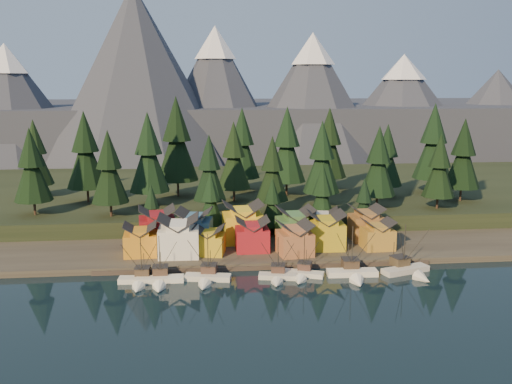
{
  "coord_description": "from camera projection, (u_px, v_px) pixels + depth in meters",
  "views": [
    {
      "loc": [
        -15.26,
        -112.59,
        44.08
      ],
      "look_at": [
        -0.57,
        30.0,
        15.76
      ],
      "focal_mm": 40.0,
      "sensor_mm": 36.0,
      "label": 1
    }
  ],
  "objects": [
    {
      "name": "tree_hill_0",
      "position": [
        32.0,
        168.0,
        160.65
      ],
      "size": [
        10.74,
        10.74,
        25.02
      ],
      "color": "#332319",
      "rests_on": "hillside"
    },
    {
      "name": "boat_1",
      "position": [
        160.0,
        274.0,
        124.88
      ],
      "size": [
        10.7,
        11.64,
        11.56
      ],
      "rotation": [
        0.0,
        0.0,
        0.01
      ],
      "color": "white",
      "rests_on": "ground"
    },
    {
      "name": "tree_shore_1",
      "position": [
        211.0,
        201.0,
        155.57
      ],
      "size": [
        7.77,
        7.77,
        18.09
      ],
      "color": "#332319",
      "rests_on": "shore_strip"
    },
    {
      "name": "tree_hill_6",
      "position": [
        234.0,
        158.0,
        179.13
      ],
      "size": [
        10.91,
        10.91,
        25.42
      ],
      "color": "#332319",
      "rests_on": "hillside"
    },
    {
      "name": "tree_hill_4",
      "position": [
        177.0,
        142.0,
        186.27
      ],
      "size": [
        14.16,
        14.16,
        32.99
      ],
      "color": "#332319",
      "rests_on": "hillside"
    },
    {
      "name": "house_back_4",
      "position": [
        322.0,
        223.0,
        153.34
      ],
      "size": [
        9.43,
        9.18,
        8.72
      ],
      "rotation": [
        0.0,
        0.0,
        -0.21
      ],
      "color": "beige",
      "rests_on": "shore_strip"
    },
    {
      "name": "house_back_2",
      "position": [
        243.0,
        221.0,
        151.48
      ],
      "size": [
        10.8,
        10.04,
        10.75
      ],
      "rotation": [
        0.0,
        0.0,
        0.08
      ],
      "color": "yellow",
      "rests_on": "shore_strip"
    },
    {
      "name": "tree_hill_13",
      "position": [
        439.0,
        168.0,
        168.87
      ],
      "size": [
        9.69,
        9.69,
        22.58
      ],
      "color": "#332319",
      "rests_on": "hillside"
    },
    {
      "name": "tree_hill_5",
      "position": [
        209.0,
        170.0,
        163.96
      ],
      "size": [
        9.8,
        9.8,
        22.83
      ],
      "color": "#332319",
      "rests_on": "hillside"
    },
    {
      "name": "mountain_ridge",
      "position": [
        217.0,
        112.0,
        322.92
      ],
      "size": [
        560.0,
        190.0,
        90.0
      ],
      "color": "#424655",
      "rests_on": "ground"
    },
    {
      "name": "house_front_6",
      "position": [
        378.0,
        233.0,
        145.48
      ],
      "size": [
        7.82,
        7.42,
        7.59
      ],
      "rotation": [
        0.0,
        0.0,
        0.03
      ],
      "color": "#AF7F2D",
      "rests_on": "shore_strip"
    },
    {
      "name": "tree_shore_2",
      "position": [
        272.0,
        204.0,
        157.48
      ],
      "size": [
        6.96,
        6.96,
        16.21
      ],
      "color": "#332319",
      "rests_on": "shore_strip"
    },
    {
      "name": "house_front_1",
      "position": [
        179.0,
        235.0,
        139.45
      ],
      "size": [
        9.93,
        9.54,
        10.07
      ],
      "rotation": [
        0.0,
        0.0,
        -0.02
      ],
      "color": "white",
      "rests_on": "shore_strip"
    },
    {
      "name": "tree_shore_0",
      "position": [
        152.0,
        209.0,
        154.29
      ],
      "size": [
        6.45,
        6.45,
        15.02
      ],
      "color": "#332319",
      "rests_on": "shore_strip"
    },
    {
      "name": "boat_6",
      "position": [
        409.0,
        265.0,
        130.91
      ],
      "size": [
        12.32,
        12.77,
        12.61
      ],
      "rotation": [
        0.0,
        0.0,
        0.33
      ],
      "color": "beige",
      "rests_on": "ground"
    },
    {
      "name": "tree_hill_2",
      "position": [
        109.0,
        170.0,
        159.01
      ],
      "size": [
        10.54,
        10.54,
        24.56
      ],
      "color": "#332319",
      "rests_on": "hillside"
    },
    {
      "name": "tree_hill_16",
      "position": [
        35.0,
        155.0,
        185.36
      ],
      "size": [
        11.0,
        11.0,
        25.63
      ],
      "color": "#332319",
      "rests_on": "hillside"
    },
    {
      "name": "house_front_0",
      "position": [
        140.0,
        239.0,
        140.05
      ],
      "size": [
        8.29,
        7.88,
        7.96
      ],
      "rotation": [
        0.0,
        0.0,
        0.04
      ],
      "color": "orange",
      "rests_on": "shore_strip"
    },
    {
      "name": "house_front_4",
      "position": [
        295.0,
        238.0,
        140.59
      ],
      "size": [
        9.02,
        9.57,
        8.16
      ],
      "rotation": [
        0.0,
        0.0,
        0.13
      ],
      "color": "#AB673C",
      "rests_on": "shore_strip"
    },
    {
      "name": "boat_0",
      "position": [
        140.0,
        275.0,
        124.68
      ],
      "size": [
        10.44,
        11.25,
        11.15
      ],
      "rotation": [
        0.0,
        0.0,
        -0.07
      ],
      "color": "silver",
      "rests_on": "ground"
    },
    {
      "name": "dock",
      "position": [
        264.0,
        265.0,
        135.96
      ],
      "size": [
        80.0,
        4.0,
        1.0
      ],
      "primitive_type": "cube",
      "color": "#463A32",
      "rests_on": "ground"
    },
    {
      "name": "house_front_2",
      "position": [
        209.0,
        239.0,
        141.18
      ],
      "size": [
        8.58,
        8.63,
        7.16
      ],
      "rotation": [
        0.0,
        0.0,
        -0.19
      ],
      "color": "gold",
      "rests_on": "shore_strip"
    },
    {
      "name": "tree_hill_14",
      "position": [
        433.0,
        144.0,
        192.25
      ],
      "size": [
        13.1,
        13.1,
        30.52
      ],
      "color": "#332319",
      "rests_on": "hillside"
    },
    {
      "name": "tree_shore_4",
      "position": [
        364.0,
        203.0,
        160.15
      ],
      "size": [
        6.75,
        6.75,
        15.73
      ],
      "color": "#332319",
      "rests_on": "shore_strip"
    },
    {
      "name": "tree_hill_12",
      "position": [
        387.0,
        157.0,
        185.26
      ],
      "size": [
        10.36,
        10.36,
        24.14
      ],
      "color": "#332319",
      "rests_on": "hillside"
    },
    {
      "name": "boat_2",
      "position": [
        207.0,
        272.0,
        126.14
      ],
      "size": [
        10.9,
        11.54,
        11.62
      ],
      "rotation": [
        0.0,
        0.0,
        -0.18
      ],
      "color": "beige",
      "rests_on": "ground"
    },
    {
      "name": "boat_4",
      "position": [
        303.0,
        269.0,
        128.85
      ],
      "size": [
        9.8,
        10.2,
        10.52
      ],
      "rotation": [
        0.0,
        0.0,
        -0.36
      ],
      "color": "silver",
      "rests_on": "ground"
    },
    {
      "name": "house_front_5",
      "position": [
        326.0,
        229.0,
        145.53
      ],
      "size": [
        9.43,
        8.63,
        9.61
      ],
      "rotation": [
        0.0,
        0.0,
        -0.03
      ],
      "color": "gold",
      "rests_on": "shore_strip"
    },
    {
      "name": "tree_hill_7",
      "position": [
        272.0,
        171.0,
        163.86
      ],
      "size": [
        9.61,
        9.61,
        22.39
      ],
      "color": "#332319",
      "rests_on": "hillside"
    },
    {
      "name": "house_back_0",
      "position": [
        157.0,
        225.0,
        148.9
      ],
      "size": [
        10.13,
        9.8,
        10.03
      ],
      "rotation": [
        0.0,
        0.0,
        0.11
      ],
      "color": "maroon",
      "rests_on": "shore_strip"
    },
    {
      "name": "house_back_3",
      "position": [
        295.0,
        224.0,
        150.49
      ],
      "size": [
        9.97,
        9.0,
        9.59
      ],
      "rotation": [
        0.0,
        0.0,
        0.07
      ],
      "color": "#45733E",
      "rests_on": "shore_strip"
    },
    {
      "name": "house_back_5",
      "position": [
        366.0,
        222.0,
        153.34
      ],
      "size": [
        8.52,
        8.62,
        9.26
      ],
      "rotation": [
        0.0,
        0.0,
        0.04
      ],
      "color": "olive",
      "rests_on": "shore_strip"
    },
    {
      "name": "tree_hill_9",
      "position": [
        322.0,
        160.0,
        171.9
      ],
      "size": [
        11.23,
        11.23,
        26.16
      ],
      "color": "#332319",
      "rests_on": "hillside"
    },
    {
      "name": "tree_hill_8",
      "position": [
        287.0,
        147.0,
        187.32
      ],
      "size": [
        12.7,
        12.7,
        29.59
      ],
      "color": "#332319",
      "rests_on": "hillside"
    },
    {
      "name": "ground",
      "position": [
        273.0,
        293.0,
        119.95
      ],
      "size": [
        500.0,
        500.0,
        0.0
      ],
      "primitive_type": "plane",
      "color": "black",
      "rests_on": "ground"
    },
    {
      "name": "tree_hill_3",
      "position": [
        149.0,
        155.0,
        171.27
      ],
      "size": [
        12.37,
        12.37,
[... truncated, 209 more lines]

